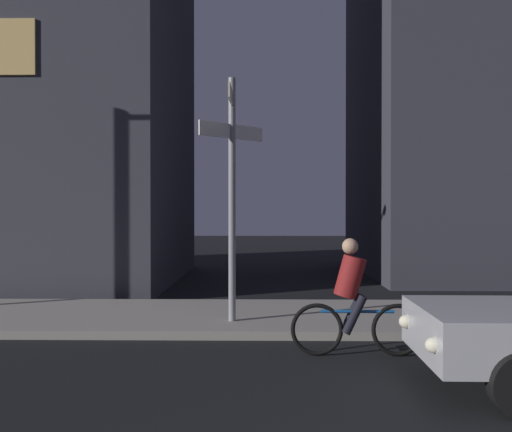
% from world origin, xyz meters
% --- Properties ---
extents(sidewalk_kerb, '(40.00, 3.12, 0.14)m').
position_xyz_m(sidewalk_kerb, '(0.00, 7.52, 0.07)').
color(sidewalk_kerb, gray).
rests_on(sidewalk_kerb, ground_plane).
extents(signpost, '(1.01, 1.59, 4.05)m').
position_xyz_m(signpost, '(-1.29, 6.80, 2.55)').
color(signpost, gray).
rests_on(signpost, sidewalk_kerb).
extents(cyclist, '(1.82, 0.33, 1.61)m').
position_xyz_m(cyclist, '(0.46, 5.06, 0.75)').
color(cyclist, black).
rests_on(cyclist, ground_plane).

